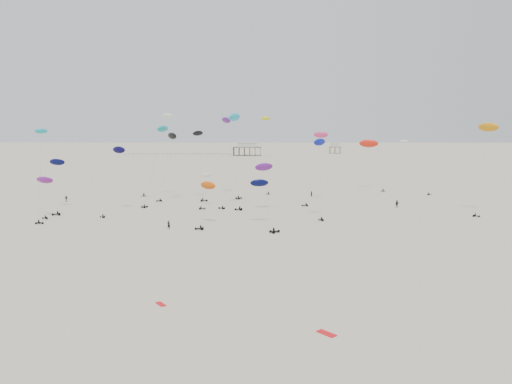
{
  "coord_description": "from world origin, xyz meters",
  "views": [
    {
      "loc": [
        1.41,
        -23.06,
        21.65
      ],
      "look_at": [
        0.0,
        88.0,
        7.0
      ],
      "focal_mm": 35.0,
      "sensor_mm": 36.0,
      "label": 1
    }
  ],
  "objects_px": {
    "pavilion_small": "(335,149)",
    "rig_9": "(206,196)",
    "rig_0": "(116,161)",
    "rig_4": "(320,157)",
    "spectator_0": "(169,229)",
    "pavilion_main": "(247,150)"
  },
  "relations": [
    {
      "from": "pavilion_small",
      "to": "pavilion_main",
      "type": "bearing_deg",
      "value": -156.8
    },
    {
      "from": "rig_0",
      "to": "rig_9",
      "type": "bearing_deg",
      "value": 111.62
    },
    {
      "from": "rig_9",
      "to": "pavilion_small",
      "type": "bearing_deg",
      "value": -13.78
    },
    {
      "from": "rig_4",
      "to": "spectator_0",
      "type": "relative_size",
      "value": 8.88
    },
    {
      "from": "rig_4",
      "to": "spectator_0",
      "type": "bearing_deg",
      "value": 4.76
    },
    {
      "from": "rig_9",
      "to": "spectator_0",
      "type": "bearing_deg",
      "value": 122.14
    },
    {
      "from": "pavilion_main",
      "to": "rig_0",
      "type": "relative_size",
      "value": 1.14
    },
    {
      "from": "rig_0",
      "to": "rig_9",
      "type": "height_order",
      "value": "rig_0"
    },
    {
      "from": "rig_4",
      "to": "spectator_0",
      "type": "distance_m",
      "value": 38.63
    },
    {
      "from": "pavilion_main",
      "to": "pavilion_small",
      "type": "bearing_deg",
      "value": 23.2
    },
    {
      "from": "rig_4",
      "to": "rig_0",
      "type": "bearing_deg",
      "value": -26.91
    },
    {
      "from": "pavilion_main",
      "to": "pavilion_small",
      "type": "xyz_separation_m",
      "value": [
        70.0,
        30.0,
        -0.74
      ]
    },
    {
      "from": "pavilion_main",
      "to": "rig_4",
      "type": "xyz_separation_m",
      "value": [
        24.91,
        -256.28,
        10.2
      ]
    },
    {
      "from": "pavilion_small",
      "to": "rig_9",
      "type": "height_order",
      "value": "rig_9"
    },
    {
      "from": "rig_4",
      "to": "rig_9",
      "type": "xyz_separation_m",
      "value": [
        -25.9,
        -8.25,
        -7.92
      ]
    },
    {
      "from": "rig_0",
      "to": "rig_4",
      "type": "xyz_separation_m",
      "value": [
        50.66,
        -9.3,
        1.52
      ]
    },
    {
      "from": "spectator_0",
      "to": "rig_9",
      "type": "bearing_deg",
      "value": -136.01
    },
    {
      "from": "rig_0",
      "to": "spectator_0",
      "type": "bearing_deg",
      "value": 94.71
    },
    {
      "from": "rig_9",
      "to": "spectator_0",
      "type": "relative_size",
      "value": 4.91
    },
    {
      "from": "rig_4",
      "to": "rig_9",
      "type": "bearing_deg",
      "value": 1.16
    },
    {
      "from": "pavilion_small",
      "to": "rig_4",
      "type": "bearing_deg",
      "value": -98.95
    },
    {
      "from": "rig_0",
      "to": "pavilion_main",
      "type": "bearing_deg",
      "value": -128.99
    }
  ]
}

